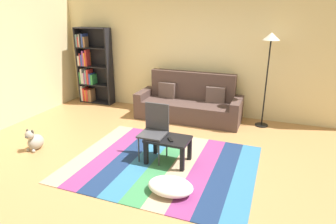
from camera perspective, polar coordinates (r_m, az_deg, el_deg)
ground_plane at (r=4.83m, az=-2.88°, el=-9.14°), size 14.00×14.00×0.00m
back_wall at (r=6.72m, az=5.82°, el=11.16°), size 6.80×0.10×2.70m
left_wall at (r=6.97m, az=-27.27°, el=9.44°), size 0.10×5.50×2.70m
rug at (r=4.69m, az=-1.04°, el=-9.96°), size 2.83×2.26×0.01m
couch at (r=6.46m, az=4.13°, el=1.62°), size 2.26×0.80×1.00m
bookshelf at (r=7.74m, az=-14.73°, el=8.17°), size 0.90×0.28×1.88m
coffee_table at (r=4.59m, az=0.02°, el=-6.02°), size 0.67×0.46×0.41m
pouf at (r=3.97m, az=0.49°, el=-14.24°), size 0.61×0.44×0.19m
dog at (r=5.57m, az=-24.49°, el=-5.12°), size 0.22×0.35×0.40m
standing_lamp at (r=6.05m, az=19.21°, el=11.44°), size 0.32×0.32×1.89m
tv_remote at (r=4.47m, az=0.45°, el=-5.39°), size 0.13×0.15×0.02m
folding_chair at (r=4.67m, az=-2.57°, el=-2.90°), size 0.40×0.40×0.90m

